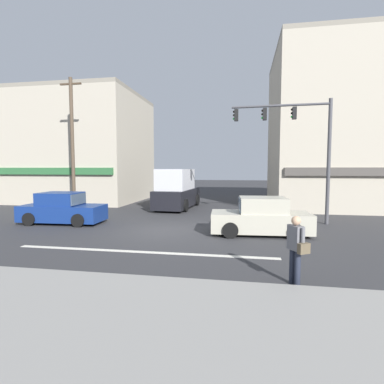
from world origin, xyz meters
The scene contains 12 objects.
ground_plane centered at (0.00, 0.00, 0.00)m, with size 120.00×120.00×0.00m, color #333335.
lane_marking_stripe centered at (0.00, -3.50, 0.00)m, with size 9.00×0.24×0.01m, color silver.
sidewalk_curb centered at (0.00, -8.50, 0.08)m, with size 40.00×5.00×0.16m, color gray.
building_left_block centered at (-11.03, 11.48, 4.54)m, with size 11.07×9.06×9.08m.
building_right_corner centered at (11.25, 10.95, 5.67)m, with size 11.54×9.64×11.35m.
utility_pole_near_left centered at (-7.28, 4.46, 4.35)m, with size 1.40×0.22×8.39m.
utility_pole_far_right centered at (8.36, 9.50, 4.54)m, with size 1.40×0.22×8.77m.
traffic_light_mast centered at (6.15, 2.96, 4.30)m, with size 4.89×0.36×6.20m.
sedan_approaching_near centered at (4.06, -0.07, 0.71)m, with size 4.20×2.08×1.58m.
box_truck_crossing_rightbound centered at (-1.27, 7.48, 1.25)m, with size 2.51×5.71×2.75m.
sedan_crossing_center centered at (-5.74, 0.85, 0.71)m, with size 4.16×2.00×1.58m.
pedestrian_foreground_with_bag centered at (4.57, -5.62, 0.95)m, with size 0.47×0.67×1.67m.
Camera 1 is at (3.33, -12.88, 2.78)m, focal length 28.00 mm.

